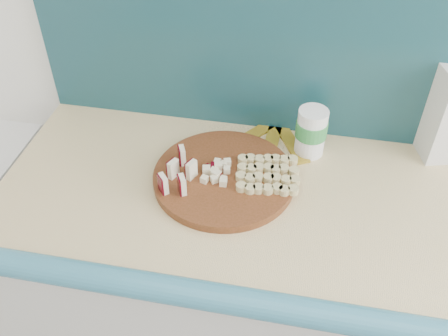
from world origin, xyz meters
The scene contains 7 objects.
kitchen_counter centered at (0.10, 1.50, 0.46)m, with size 2.20×0.63×0.91m.
cutting_board centered at (-0.45, 1.54, 0.92)m, with size 0.35×0.35×0.02m, color #44270E.
apple_wedges centered at (-0.56, 1.50, 0.96)m, with size 0.07×0.14×0.05m.
apple_chunks centered at (-0.47, 1.54, 0.94)m, with size 0.06×0.06×0.02m.
banana_slices centered at (-0.34, 1.55, 0.94)m, with size 0.16×0.15×0.02m.
canister centered at (-0.25, 1.69, 0.98)m, with size 0.08×0.08×0.13m.
banana_peel centered at (-0.35, 1.73, 0.91)m, with size 0.24×0.20×0.01m.
Camera 1 is at (-0.28, 0.64, 1.76)m, focal length 40.00 mm.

